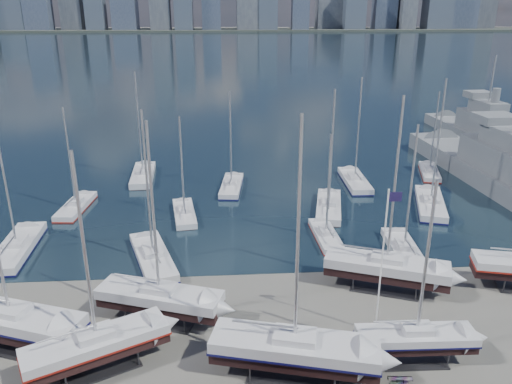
{
  "coord_description": "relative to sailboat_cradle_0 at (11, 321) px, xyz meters",
  "views": [
    {
      "loc": [
        -6.58,
        -41.68,
        23.71
      ],
      "look_at": [
        -3.1,
        8.0,
        5.41
      ],
      "focal_mm": 35.0,
      "sensor_mm": 36.0,
      "label": 1
    }
  ],
  "objects": [
    {
      "name": "ground",
      "position": [
        22.34,
        -0.53,
        -2.18
      ],
      "size": [
        1400.0,
        1400.0,
        0.0
      ],
      "primitive_type": "plane",
      "color": "#605E59",
      "rests_on": "ground"
    },
    {
      "name": "water",
      "position": [
        22.34,
        309.47,
        -2.33
      ],
      "size": [
        1400.0,
        600.0,
        0.4
      ],
      "primitive_type": "cube",
      "color": "#192A39",
      "rests_on": "ground"
    },
    {
      "name": "far_shore",
      "position": [
        22.34,
        569.47,
        -1.08
      ],
      "size": [
        1400.0,
        80.0,
        2.2
      ],
      "primitive_type": "cube",
      "color": "#2D332D",
      "rests_on": "ground"
    },
    {
      "name": "sailboat_cradle_0",
      "position": [
        0.0,
        0.0,
        0.0
      ],
      "size": [
        11.7,
        6.9,
        18.1
      ],
      "rotation": [
        0.0,
        0.0,
        -0.36
      ],
      "color": "#2D2D33",
      "rests_on": "ground"
    },
    {
      "name": "sailboat_cradle_1",
      "position": [
        6.86,
        -3.06,
        -0.12
      ],
      "size": [
        9.99,
        6.93,
        15.88
      ],
      "rotation": [
        0.0,
        0.0,
        0.47
      ],
      "color": "#2D2D33",
      "rests_on": "ground"
    },
    {
      "name": "sailboat_cradle_2",
      "position": [
        10.51,
        2.54,
        -0.08
      ],
      "size": [
        10.45,
        5.98,
        16.43
      ],
      "rotation": [
        0.0,
        0.0,
        -0.34
      ],
      "color": "#2D2D33",
      "rests_on": "ground"
    },
    {
      "name": "sailboat_cradle_3",
      "position": [
        20.29,
        -4.63,
        0.01
      ],
      "size": [
        11.81,
        5.96,
        18.21
      ],
      "rotation": [
        0.0,
        0.0,
        -0.26
      ],
      "color": "#2D2D33",
      "rests_on": "ground"
    },
    {
      "name": "sailboat_cradle_4",
      "position": [
        30.04,
        6.03,
        -0.03
      ],
      "size": [
        11.07,
        6.73,
        17.39
      ],
      "rotation": [
        0.0,
        0.0,
        -0.38
      ],
      "color": "#2D2D33",
      "rests_on": "ground"
    },
    {
      "name": "sailboat_cradle_5",
      "position": [
        29.05,
        -3.75,
        -0.22
      ],
      "size": [
        8.44,
        2.56,
        13.73
      ],
      "rotation": [
        0.0,
        0.0,
        -0.03
      ],
      "color": "#2D2D33",
      "rests_on": "ground"
    },
    {
      "name": "sailboat_moored_0",
      "position": [
        -5.67,
        15.82,
        -1.87
      ],
      "size": [
        3.69,
        11.26,
        16.62
      ],
      "rotation": [
        0.0,
        0.0,
        1.62
      ],
      "color": "black",
      "rests_on": "water"
    },
    {
      "name": "sailboat_moored_1",
      "position": [
        -2.75,
        27.35,
        -1.87
      ],
      "size": [
        3.36,
        9.24,
        13.52
      ],
      "rotation": [
        0.0,
        0.0,
        1.48
      ],
      "color": "black",
      "rests_on": "water"
    },
    {
      "name": "sailboat_moored_2",
      "position": [
        3.92,
        39.18,
        -1.86
      ],
      "size": [
        3.68,
        11.01,
        16.38
      ],
      "rotation": [
        0.0,
        0.0,
        1.63
      ],
      "color": "black",
      "rests_on": "water"
    },
    {
      "name": "sailboat_moored_3",
      "position": [
        8.61,
        12.76,
        -1.87
      ],
      "size": [
        6.12,
        11.11,
        16.0
      ],
      "rotation": [
        0.0,
        0.0,
        1.88
      ],
      "color": "black",
      "rests_on": "water"
    },
    {
      "name": "sailboat_moored_4",
      "position": [
        11.0,
        24.07,
        -1.86
      ],
      "size": [
        3.51,
        8.77,
        12.88
      ],
      "rotation": [
        0.0,
        0.0,
        1.7
      ],
      "color": "black",
      "rests_on": "water"
    },
    {
      "name": "sailboat_moored_5",
      "position": [
        16.94,
        33.6,
        -1.87
      ],
      "size": [
        3.76,
        9.75,
        14.21
      ],
      "rotation": [
        0.0,
        0.0,
        1.45
      ],
      "color": "black",
      "rests_on": "water"
    },
    {
      "name": "sailboat_moored_6",
      "position": [
        26.87,
        16.67,
        -1.87
      ],
      "size": [
        2.56,
        8.3,
        12.31
      ],
      "rotation": [
        0.0,
        0.0,
        1.6
      ],
      "color": "black",
      "rests_on": "water"
    },
    {
      "name": "sailboat_moored_7",
      "position": [
        28.88,
        24.83,
        -1.86
      ],
      "size": [
        5.14,
        10.84,
        15.79
      ],
      "rotation": [
        0.0,
        0.0,
        1.35
      ],
      "color": "black",
      "rests_on": "water"
    },
    {
      "name": "sailboat_moored_8",
      "position": [
        34.69,
        34.49,
        -1.87
      ],
      "size": [
        3.3,
        10.68,
        15.83
      ],
      "rotation": [
        0.0,
        0.0,
        1.54
      ],
      "color": "black",
      "rests_on": "water"
    },
    {
      "name": "sailboat_moored_9",
      "position": [
        34.15,
        12.56,
        -1.86
      ],
      "size": [
        3.38,
        9.59,
        14.21
      ],
      "rotation": [
        0.0,
        0.0,
        1.49
      ],
      "color": "black",
      "rests_on": "water"
    },
    {
      "name": "sailboat_moored_10",
      "position": [
        41.94,
        24.87,
        -1.87
      ],
      "size": [
        6.43,
        11.76,
        16.94
      ],
      "rotation": [
        0.0,
        0.0,
        1.27
      ],
      "color": "black",
      "rests_on": "water"
    },
    {
      "name": "sailboat_moored_11",
      "position": [
        47.18,
        37.99,
        -1.87
      ],
      "size": [
        4.79,
        9.13,
        13.15
      ],
      "rotation": [
        0.0,
        0.0,
        1.29
      ],
      "color": "black",
      "rests_on": "water"
    },
    {
      "name": "naval_ship_east",
      "position": [
        54.89,
        30.45,
        -0.51
      ],
      "size": [
        10.17,
        48.05,
        18.29
      ],
      "rotation": [
        0.0,
        0.0,
        1.62
      ],
      "color": "slate",
      "rests_on": "water"
    },
    {
      "name": "naval_ship_west",
      "position": [
        64.27,
        55.19,
        -0.51
      ],
      "size": [
        7.25,
        38.4,
        17.44
      ],
      "rotation": [
        0.0,
        0.0,
        1.6
      ],
      "color": "slate",
      "rests_on": "water"
    },
    {
      "name": "flagpole",
      "position": [
        27.44,
        -0.13,
        4.65
      ],
      "size": [
        1.05,
        0.12,
        11.87
      ],
      "color": "white",
      "rests_on": "ground"
    }
  ]
}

